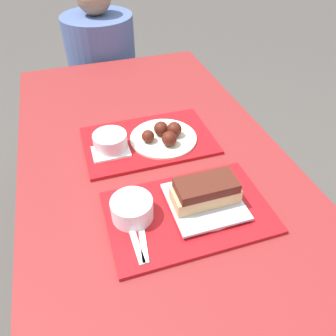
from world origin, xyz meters
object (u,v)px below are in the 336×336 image
bowl_coleslaw_near (132,208)px  bowl_coleslaw_far (110,141)px  tray_far (149,141)px  brisket_sandwich_plate (205,196)px  wings_plate_far (164,135)px  person_seated_across (101,55)px  tray_near (188,212)px

bowl_coleslaw_near → bowl_coleslaw_far: size_ratio=1.00×
tray_far → brisket_sandwich_plate: 0.35m
bowl_coleslaw_near → wings_plate_far: size_ratio=0.48×
brisket_sandwich_plate → person_seated_across: (-0.09, 1.28, -0.10)m
tray_far → bowl_coleslaw_near: (-0.13, -0.32, 0.04)m
bowl_coleslaw_far → person_seated_across: bearing=83.4°
bowl_coleslaw_far → wings_plate_far: same height
brisket_sandwich_plate → person_seated_across: person_seated_across is taller
wings_plate_far → brisket_sandwich_plate: bearing=-87.0°
tray_near → wings_plate_far: size_ratio=1.92×
bowl_coleslaw_near → person_seated_across: bearing=85.1°
bowl_coleslaw_far → wings_plate_far: bearing=-1.4°
brisket_sandwich_plate → bowl_coleslaw_far: (-0.20, 0.33, -0.00)m
tray_near → brisket_sandwich_plate: bearing=10.5°
tray_near → bowl_coleslaw_far: bearing=114.2°
wings_plate_far → tray_near: bearing=-95.9°
bowl_coleslaw_near → person_seated_across: person_seated_across is taller
bowl_coleslaw_near → bowl_coleslaw_far: bearing=90.3°
tray_far → bowl_coleslaw_far: (-0.13, -0.02, 0.04)m
bowl_coleslaw_near → wings_plate_far: same height
tray_far → wings_plate_far: bearing=-21.2°
wings_plate_far → person_seated_across: person_seated_across is taller
brisket_sandwich_plate → tray_near: bearing=-169.5°
tray_far → wings_plate_far: (0.05, -0.02, 0.03)m
tray_far → person_seated_across: size_ratio=0.68×
tray_near → wings_plate_far: wings_plate_far is taller
wings_plate_far → person_seated_across: bearing=94.4°
tray_near → brisket_sandwich_plate: 0.07m
bowl_coleslaw_near → brisket_sandwich_plate: bearing=-5.4°
tray_near → bowl_coleslaw_far: (-0.15, 0.34, 0.04)m
tray_near → brisket_sandwich_plate: size_ratio=2.26×
person_seated_across → wings_plate_far: bearing=-85.6°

